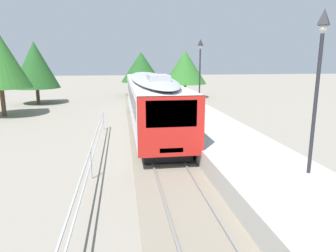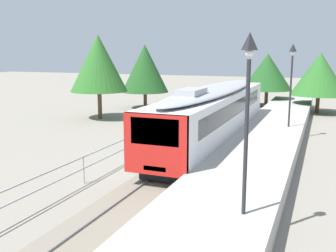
# 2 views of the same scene
# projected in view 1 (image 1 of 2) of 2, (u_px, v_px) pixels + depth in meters

# --- Properties ---
(ground_plane) EXTENTS (160.00, 160.00, 0.00)m
(ground_plane) POSITION_uv_depth(u_px,v_px,m) (101.00, 170.00, 13.46)
(ground_plane) COLOR gray
(track_rails) EXTENTS (3.20, 60.00, 0.14)m
(track_rails) POSITION_uv_depth(u_px,v_px,m) (169.00, 166.00, 13.89)
(track_rails) COLOR slate
(track_rails) RESTS_ON ground
(commuter_train) EXTENTS (2.82, 18.63, 3.74)m
(commuter_train) POSITION_uv_depth(u_px,v_px,m) (151.00, 97.00, 21.61)
(commuter_train) COLOR silver
(commuter_train) RESTS_ON track_rails
(station_platform) EXTENTS (3.90, 60.00, 0.90)m
(station_platform) POSITION_uv_depth(u_px,v_px,m) (238.00, 153.00, 14.28)
(station_platform) COLOR #A8A59E
(station_platform) RESTS_ON ground
(platform_lamp_mid_platform) EXTENTS (0.34, 0.34, 5.35)m
(platform_lamp_mid_platform) POSITION_uv_depth(u_px,v_px,m) (320.00, 62.00, 9.83)
(platform_lamp_mid_platform) COLOR #232328
(platform_lamp_mid_platform) RESTS_ON station_platform
(platform_lamp_far_end) EXTENTS (0.34, 0.34, 5.35)m
(platform_lamp_far_end) POSITION_uv_depth(u_px,v_px,m) (200.00, 60.00, 24.62)
(platform_lamp_far_end) COLOR #232328
(platform_lamp_far_end) RESTS_ON station_platform
(tree_behind_carpark) EXTENTS (5.21, 5.21, 5.60)m
(tree_behind_carpark) POSITION_uv_depth(u_px,v_px,m) (141.00, 67.00, 39.85)
(tree_behind_carpark) COLOR brown
(tree_behind_carpark) RESTS_ON ground
(tree_distant_left) EXTENTS (5.26, 5.26, 5.71)m
(tree_distant_left) POSITION_uv_depth(u_px,v_px,m) (185.00, 67.00, 37.83)
(tree_distant_left) COLOR brown
(tree_distant_left) RESTS_ON ground
(tree_distant_centre) EXTENTS (4.81, 4.81, 6.53)m
(tree_distant_centre) POSITION_uv_depth(u_px,v_px,m) (35.00, 65.00, 32.45)
(tree_distant_centre) COLOR brown
(tree_distant_centre) RESTS_ON ground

